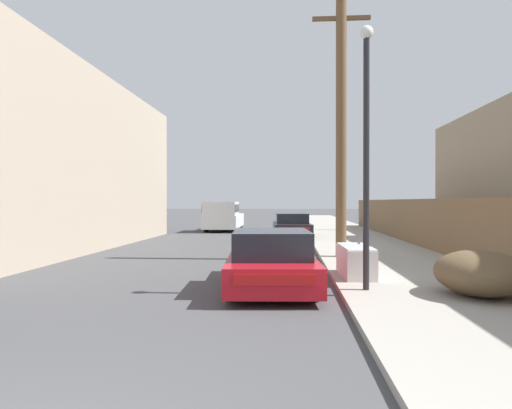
# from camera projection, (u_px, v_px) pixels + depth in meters

# --- Properties ---
(sidewalk_curb) EXTENTS (4.20, 63.00, 0.12)m
(sidewalk_curb) POSITION_uv_depth(u_px,v_px,m) (344.00, 233.00, 25.59)
(sidewalk_curb) COLOR #9E998E
(sidewalk_curb) RESTS_ON ground
(discarded_fridge) EXTENTS (0.71, 1.77, 0.72)m
(discarded_fridge) POSITION_uv_depth(u_px,v_px,m) (355.00, 261.00, 10.52)
(discarded_fridge) COLOR silver
(discarded_fridge) RESTS_ON sidewalk_curb
(parked_sports_car_red) EXTENTS (2.07, 4.42, 1.24)m
(parked_sports_car_red) POSITION_uv_depth(u_px,v_px,m) (271.00, 261.00, 9.72)
(parked_sports_car_red) COLOR red
(parked_sports_car_red) RESTS_ON ground
(car_parked_mid) EXTENTS (2.01, 4.31, 1.25)m
(car_parked_mid) POSITION_uv_depth(u_px,v_px,m) (291.00, 226.00, 22.83)
(car_parked_mid) COLOR black
(car_parked_mid) RESTS_ON ground
(pickup_truck) EXTENTS (2.15, 5.88, 1.82)m
(pickup_truck) POSITION_uv_depth(u_px,v_px,m) (223.00, 216.00, 28.49)
(pickup_truck) COLOR silver
(pickup_truck) RESTS_ON ground
(utility_pole) EXTENTS (1.80, 0.33, 8.27)m
(utility_pole) POSITION_uv_depth(u_px,v_px,m) (341.00, 121.00, 14.24)
(utility_pole) COLOR brown
(utility_pole) RESTS_ON sidewalk_curb
(street_lamp) EXTENTS (0.26, 0.26, 5.13)m
(street_lamp) POSITION_uv_depth(u_px,v_px,m) (366.00, 138.00, 8.85)
(street_lamp) COLOR #232326
(street_lamp) RESTS_ON sidewalk_curb
(brush_pile) EXTENTS (1.60, 1.92, 0.83)m
(brush_pile) POSITION_uv_depth(u_px,v_px,m) (480.00, 273.00, 8.33)
(brush_pile) COLOR brown
(brush_pile) RESTS_ON sidewalk_curb
(wooden_fence) EXTENTS (0.08, 30.59, 1.82)m
(wooden_fence) POSITION_uv_depth(u_px,v_px,m) (421.00, 223.00, 17.46)
(wooden_fence) COLOR brown
(wooden_fence) RESTS_ON sidewalk_curb
(building_left_block) EXTENTS (7.00, 17.30, 6.64)m
(building_left_block) POSITION_uv_depth(u_px,v_px,m) (17.00, 163.00, 17.45)
(building_left_block) COLOR tan
(building_left_block) RESTS_ON ground
(pedestrian) EXTENTS (0.34, 0.34, 1.78)m
(pedestrian) POSITION_uv_depth(u_px,v_px,m) (341.00, 215.00, 27.54)
(pedestrian) COLOR #282D42
(pedestrian) RESTS_ON sidewalk_curb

